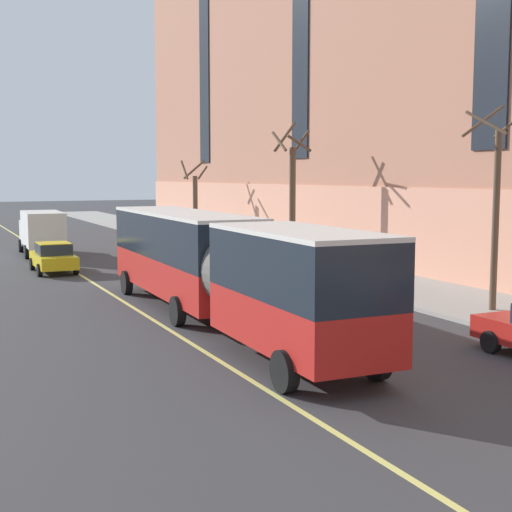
% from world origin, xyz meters
% --- Properties ---
extents(ground_plane, '(260.00, 260.00, 0.00)m').
position_xyz_m(ground_plane, '(0.00, 0.00, 0.00)').
color(ground_plane, '#38383A').
extents(city_bus, '(3.13, 18.21, 3.62)m').
position_xyz_m(city_bus, '(-0.84, 6.88, 2.10)').
color(city_bus, red).
rests_on(city_bus, ground).
extents(parked_car_champagne_2, '(2.06, 4.42, 1.56)m').
position_xyz_m(parked_car_champagne_2, '(5.37, 22.89, 0.78)').
color(parked_car_champagne_2, '#BCAD89').
rests_on(parked_car_champagne_2, ground).
extents(parked_car_navy_3, '(2.01, 4.29, 1.56)m').
position_xyz_m(parked_car_navy_3, '(5.43, 11.60, 0.78)').
color(parked_car_navy_3, navy).
rests_on(parked_car_navy_3, ground).
extents(box_truck, '(2.55, 7.10, 2.79)m').
position_xyz_m(box_truck, '(-2.92, 30.78, 1.62)').
color(box_truck, silver).
rests_on(box_truck, ground).
extents(taxi_cab, '(2.02, 4.39, 1.56)m').
position_xyz_m(taxi_cab, '(-3.58, 22.60, 0.78)').
color(taxi_cab, yellow).
rests_on(taxi_cab, ground).
extents(street_tree_mid_block, '(2.00, 2.00, 7.40)m').
position_xyz_m(street_tree_mid_block, '(8.92, 4.47, 3.89)').
color(street_tree_mid_block, brown).
rests_on(street_tree_mid_block, sidewalk).
extents(street_tree_far_uptown, '(1.73, 1.75, 7.80)m').
position_xyz_m(street_tree_far_uptown, '(8.90, 19.86, 4.00)').
color(street_tree_far_uptown, brown).
rests_on(street_tree_far_uptown, sidewalk).
extents(street_tree_far_downtown, '(1.98, 1.85, 6.02)m').
position_xyz_m(street_tree_far_downtown, '(8.91, 35.32, 3.10)').
color(street_tree_far_downtown, brown).
rests_on(street_tree_far_downtown, sidewalk).
extents(fire_hydrant, '(0.42, 0.24, 0.72)m').
position_xyz_m(fire_hydrant, '(7.19, 24.47, 0.49)').
color(fire_hydrant, red).
rests_on(fire_hydrant, sidewalk).
extents(lane_centerline, '(0.16, 140.00, 0.01)m').
position_xyz_m(lane_centerline, '(-2.54, 3.00, 0.00)').
color(lane_centerline, '#E0D66B').
rests_on(lane_centerline, ground).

